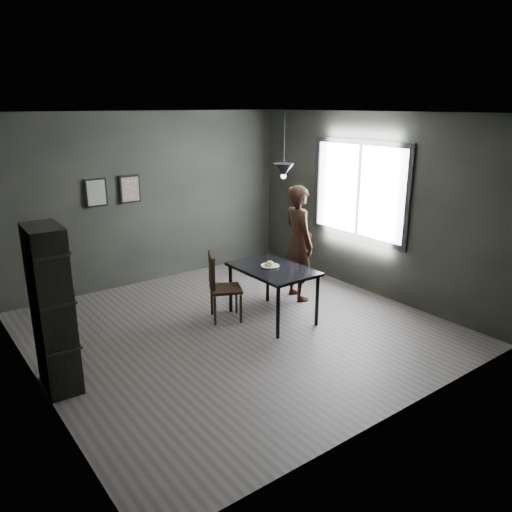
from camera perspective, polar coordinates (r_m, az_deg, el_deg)
ground at (r=6.79m, az=-2.14°, el=-8.31°), size 5.00×5.00×0.00m
back_wall at (r=8.45m, az=-12.00°, el=6.41°), size 5.00×0.10×2.80m
ceiling at (r=6.14m, az=-2.43°, el=16.04°), size 5.00×5.00×0.02m
window_assembly at (r=8.04m, az=11.65°, el=7.35°), size 0.04×1.96×1.56m
cafe_table at (r=6.87m, az=1.92°, el=-1.95°), size 0.80×1.20×0.75m
white_plate at (r=6.88m, az=1.62°, el=-1.18°), size 0.23×0.23×0.01m
donut_pile at (r=6.87m, az=1.62°, el=-0.94°), size 0.15×0.16×0.07m
woman at (r=7.58m, az=4.89°, el=1.49°), size 0.57×0.73×1.77m
wood_chair at (r=6.89m, az=-4.20°, el=-3.04°), size 0.55×0.55×0.96m
shelf_unit at (r=5.54m, az=-22.27°, el=-5.72°), size 0.36×0.60×1.77m
pendant_lamp at (r=6.78m, az=3.18°, el=9.78°), size 0.28×0.28×0.86m
framed_print_left at (r=8.06m, az=-17.82°, el=6.91°), size 0.34×0.04×0.44m
framed_print_right at (r=8.25m, az=-14.20°, el=7.42°), size 0.34×0.04×0.44m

